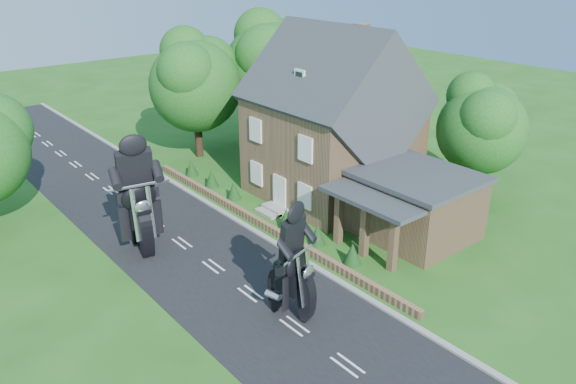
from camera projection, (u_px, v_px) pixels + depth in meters
ground at (250, 294)px, 24.60m from camera, size 120.00×120.00×0.00m
road at (250, 294)px, 24.60m from camera, size 7.00×80.00×0.02m
kerb at (312, 265)px, 26.71m from camera, size 0.30×80.00×0.12m
garden_wall at (260, 223)px, 30.58m from camera, size 0.30×22.00×0.40m
house at (332, 125)px, 33.27m from camera, size 9.54×8.64×10.24m
annex at (413, 204)px, 29.10m from camera, size 7.05×5.94×3.44m
tree_annex_side at (485, 121)px, 32.82m from camera, size 5.64×5.20×7.48m
tree_house_right at (372, 88)px, 38.39m from camera, size 6.51×6.00×8.40m
tree_behind_house at (275, 62)px, 41.87m from camera, size 7.81×7.20×10.08m
tree_behind_left at (199, 77)px, 39.25m from camera, size 6.94×6.40×9.16m
shrub_a at (352, 254)px, 26.77m from camera, size 0.90×0.90×1.10m
shrub_b at (317, 235)px, 28.54m from camera, size 0.90×0.90×1.10m
shrub_c at (286, 218)px, 30.32m from camera, size 0.90×0.90×1.10m
shrub_d at (234, 190)px, 33.86m from camera, size 0.90×0.90×1.10m
shrub_e at (212, 178)px, 35.64m from camera, size 0.90×0.90×1.10m
shrub_f at (191, 168)px, 37.41m from camera, size 0.90×0.90×1.10m
motorcycle_lead at (292, 299)px, 22.89m from camera, size 0.87×1.71×1.54m
motorcycle_follow at (142, 234)px, 27.87m from camera, size 0.85×2.02×1.83m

